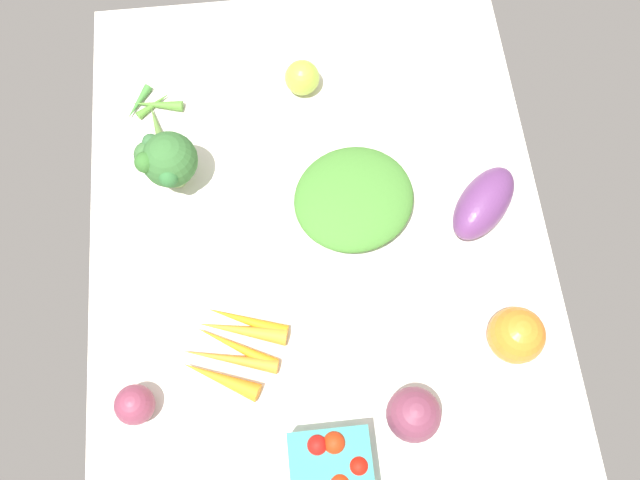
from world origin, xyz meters
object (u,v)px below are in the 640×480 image
(eggplant, at_px, (484,203))
(red_onion_near_basket, at_px, (135,405))
(leafy_greens_clump, at_px, (354,198))
(carrot_bunch, at_px, (234,348))
(heirloom_tomato_orange, at_px, (516,335))
(broccoli_head, at_px, (167,160))
(berry_basket, at_px, (332,472))
(heirloom_tomato_green, at_px, (301,78))
(red_onion_center, at_px, (414,415))
(okra_pile, at_px, (152,109))

(eggplant, distance_m, red_onion_near_basket, 0.63)
(leafy_greens_clump, bearing_deg, carrot_bunch, -43.13)
(heirloom_tomato_orange, distance_m, leafy_greens_clump, 0.34)
(broccoli_head, bearing_deg, carrot_bunch, 15.55)
(heirloom_tomato_orange, bearing_deg, berry_basket, -60.86)
(broccoli_head, relative_size, eggplant, 0.83)
(leafy_greens_clump, xyz_separation_m, heirloom_tomato_green, (-0.24, -0.06, 0.00))
(leafy_greens_clump, height_order, red_onion_near_basket, red_onion_near_basket)
(leafy_greens_clump, height_order, eggplant, eggplant)
(red_onion_center, xyz_separation_m, carrot_bunch, (-0.13, -0.26, -0.03))
(heirloom_tomato_green, bearing_deg, leafy_greens_clump, 14.91)
(heirloom_tomato_green, relative_size, okra_pile, 0.50)
(heirloom_tomato_green, height_order, red_onion_near_basket, heirloom_tomato_green)
(heirloom_tomato_green, relative_size, carrot_bunch, 0.36)
(berry_basket, relative_size, okra_pile, 0.93)
(heirloom_tomato_green, distance_m, carrot_bunch, 0.49)
(broccoli_head, distance_m, heirloom_tomato_green, 0.29)
(heirloom_tomato_green, bearing_deg, broccoli_head, -54.65)
(broccoli_head, relative_size, leafy_greens_clump, 0.60)
(okra_pile, bearing_deg, eggplant, 64.89)
(red_onion_near_basket, height_order, okra_pile, red_onion_near_basket)
(eggplant, distance_m, carrot_bunch, 0.47)
(berry_basket, xyz_separation_m, red_onion_center, (-0.07, 0.13, 0.01))
(berry_basket, relative_size, red_onion_center, 1.44)
(leafy_greens_clump, xyz_separation_m, carrot_bunch, (0.23, -0.21, -0.01))
(okra_pile, bearing_deg, heirloom_tomato_green, 94.97)
(berry_basket, height_order, leafy_greens_clump, berry_basket)
(berry_basket, bearing_deg, carrot_bunch, -146.62)
(eggplant, relative_size, okra_pile, 1.17)
(heirloom_tomato_orange, xyz_separation_m, broccoli_head, (-0.34, -0.51, 0.03))
(red_onion_center, distance_m, broccoli_head, 0.56)
(heirloom_tomato_orange, xyz_separation_m, berry_basket, (0.17, -0.30, -0.01))
(broccoli_head, relative_size, carrot_bunch, 0.70)
(heirloom_tomato_orange, height_order, berry_basket, heirloom_tomato_orange)
(leafy_greens_clump, xyz_separation_m, red_onion_near_basket, (0.30, -0.36, 0.00))
(carrot_bunch, height_order, okra_pile, carrot_bunch)
(heirloom_tomato_orange, xyz_separation_m, carrot_bunch, (-0.03, -0.43, -0.03))
(berry_basket, relative_size, leafy_greens_clump, 0.58)
(heirloom_tomato_green, height_order, carrot_bunch, heirloom_tomato_green)
(broccoli_head, bearing_deg, eggplant, 77.54)
(okra_pile, bearing_deg, broccoli_head, 14.03)
(red_onion_near_basket, bearing_deg, okra_pile, 176.85)
(berry_basket, bearing_deg, eggplant, 143.16)
(broccoli_head, bearing_deg, leafy_greens_clump, 75.55)
(leafy_greens_clump, bearing_deg, red_onion_near_basket, -50.26)
(leafy_greens_clump, xyz_separation_m, okra_pile, (-0.22, -0.33, -0.02))
(red_onion_center, relative_size, heirloom_tomato_green, 1.30)
(heirloom_tomato_orange, xyz_separation_m, okra_pile, (-0.48, -0.55, -0.03))
(berry_basket, distance_m, eggplant, 0.49)
(red_onion_center, height_order, leafy_greens_clump, red_onion_center)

